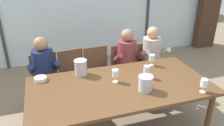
{
  "coord_description": "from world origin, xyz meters",
  "views": [
    {
      "loc": [
        -0.86,
        -2.31,
        2.18
      ],
      "look_at": [
        0.0,
        0.35,
        0.9
      ],
      "focal_mm": 35.45,
      "sensor_mm": 36.0,
      "label": 1
    }
  ],
  "objects_px": {
    "ice_bucket_secondary": "(146,83)",
    "tasting_bowl": "(41,79)",
    "wine_glass_by_left_taster": "(204,83)",
    "chair_near_curtain": "(46,77)",
    "chair_center": "(98,69)",
    "chair_near_window_right": "(149,63)",
    "person_beige_jumper": "(153,56)",
    "chair_right_of_center": "(124,66)",
    "dining_table": "(120,89)",
    "ice_bucket_primary": "(81,67)",
    "wine_glass_near_bucket": "(147,70)",
    "wine_glass_center_pour": "(152,58)",
    "person_navy_polo": "(45,71)",
    "person_maroon_top": "(128,60)",
    "chair_left_of_center": "(73,72)",
    "wine_glass_by_right_taster": "(115,73)"
  },
  "relations": [
    {
      "from": "dining_table",
      "to": "person_navy_polo",
      "type": "distance_m",
      "value": 1.25
    },
    {
      "from": "ice_bucket_primary",
      "to": "wine_glass_center_pour",
      "type": "height_order",
      "value": "ice_bucket_primary"
    },
    {
      "from": "ice_bucket_primary",
      "to": "wine_glass_near_bucket",
      "type": "xyz_separation_m",
      "value": [
        0.82,
        -0.36,
        0.01
      ]
    },
    {
      "from": "person_beige_jumper",
      "to": "wine_glass_by_right_taster",
      "type": "height_order",
      "value": "person_beige_jumper"
    },
    {
      "from": "chair_near_window_right",
      "to": "person_beige_jumper",
      "type": "bearing_deg",
      "value": -91.41
    },
    {
      "from": "chair_right_of_center",
      "to": "person_beige_jumper",
      "type": "bearing_deg",
      "value": -10.33
    },
    {
      "from": "tasting_bowl",
      "to": "ice_bucket_primary",
      "type": "bearing_deg",
      "value": 0.69
    },
    {
      "from": "person_beige_jumper",
      "to": "wine_glass_center_pour",
      "type": "xyz_separation_m",
      "value": [
        -0.28,
        -0.45,
        0.19
      ]
    },
    {
      "from": "person_navy_polo",
      "to": "wine_glass_center_pour",
      "type": "xyz_separation_m",
      "value": [
        1.56,
        -0.45,
        0.19
      ]
    },
    {
      "from": "chair_left_of_center",
      "to": "chair_right_of_center",
      "type": "height_order",
      "value": "same"
    },
    {
      "from": "wine_glass_center_pour",
      "to": "wine_glass_by_left_taster",
      "type": "bearing_deg",
      "value": -74.59
    },
    {
      "from": "chair_near_curtain",
      "to": "chair_near_window_right",
      "type": "distance_m",
      "value": 1.81
    },
    {
      "from": "wine_glass_by_right_taster",
      "to": "person_beige_jumper",
      "type": "bearing_deg",
      "value": 38.65
    },
    {
      "from": "person_beige_jumper",
      "to": "wine_glass_center_pour",
      "type": "distance_m",
      "value": 0.56
    },
    {
      "from": "dining_table",
      "to": "chair_near_curtain",
      "type": "xyz_separation_m",
      "value": [
        -0.9,
        0.99,
        -0.18
      ]
    },
    {
      "from": "chair_right_of_center",
      "to": "dining_table",
      "type": "bearing_deg",
      "value": -111.34
    },
    {
      "from": "chair_near_curtain",
      "to": "tasting_bowl",
      "type": "bearing_deg",
      "value": -105.23
    },
    {
      "from": "wine_glass_near_bucket",
      "to": "chair_left_of_center",
      "type": "bearing_deg",
      "value": 132.02
    },
    {
      "from": "chair_left_of_center",
      "to": "person_navy_polo",
      "type": "distance_m",
      "value": 0.51
    },
    {
      "from": "chair_near_curtain",
      "to": "wine_glass_center_pour",
      "type": "height_order",
      "value": "wine_glass_center_pour"
    },
    {
      "from": "chair_near_window_right",
      "to": "tasting_bowl",
      "type": "distance_m",
      "value": 1.97
    },
    {
      "from": "dining_table",
      "to": "person_maroon_top",
      "type": "bearing_deg",
      "value": 62.24
    },
    {
      "from": "chair_near_curtain",
      "to": "person_navy_polo",
      "type": "xyz_separation_m",
      "value": [
        -0.01,
        -0.14,
        0.17
      ]
    },
    {
      "from": "person_beige_jumper",
      "to": "wine_glass_near_bucket",
      "type": "relative_size",
      "value": 6.85
    },
    {
      "from": "chair_center",
      "to": "wine_glass_by_left_taster",
      "type": "distance_m",
      "value": 1.8
    },
    {
      "from": "chair_center",
      "to": "ice_bucket_secondary",
      "type": "distance_m",
      "value": 1.32
    },
    {
      "from": "chair_center",
      "to": "wine_glass_center_pour",
      "type": "xyz_separation_m",
      "value": [
        0.68,
        -0.62,
        0.36
      ]
    },
    {
      "from": "dining_table",
      "to": "tasting_bowl",
      "type": "xyz_separation_m",
      "value": [
        -0.97,
        0.42,
        0.09
      ]
    },
    {
      "from": "tasting_bowl",
      "to": "wine_glass_by_right_taster",
      "type": "distance_m",
      "value": 0.99
    },
    {
      "from": "chair_near_curtain",
      "to": "chair_center",
      "type": "distance_m",
      "value": 0.86
    },
    {
      "from": "person_maroon_top",
      "to": "ice_bucket_secondary",
      "type": "xyz_separation_m",
      "value": [
        -0.21,
        -1.08,
        0.17
      ]
    },
    {
      "from": "ice_bucket_primary",
      "to": "wine_glass_by_right_taster",
      "type": "bearing_deg",
      "value": -41.52
    },
    {
      "from": "tasting_bowl",
      "to": "wine_glass_by_left_taster",
      "type": "height_order",
      "value": "wine_glass_by_left_taster"
    },
    {
      "from": "chair_center",
      "to": "wine_glass_by_left_taster",
      "type": "bearing_deg",
      "value": -63.24
    },
    {
      "from": "tasting_bowl",
      "to": "wine_glass_by_left_taster",
      "type": "relative_size",
      "value": 0.93
    },
    {
      "from": "chair_center",
      "to": "person_maroon_top",
      "type": "relative_size",
      "value": 0.73
    },
    {
      "from": "chair_center",
      "to": "ice_bucket_secondary",
      "type": "height_order",
      "value": "ice_bucket_secondary"
    },
    {
      "from": "person_navy_polo",
      "to": "chair_near_window_right",
      "type": "bearing_deg",
      "value": 1.27
    },
    {
      "from": "ice_bucket_secondary",
      "to": "tasting_bowl",
      "type": "bearing_deg",
      "value": 151.93
    },
    {
      "from": "chair_left_of_center",
      "to": "chair_near_curtain",
      "type": "bearing_deg",
      "value": 176.03
    },
    {
      "from": "chair_near_window_right",
      "to": "person_navy_polo",
      "type": "relative_size",
      "value": 0.73
    },
    {
      "from": "ice_bucket_primary",
      "to": "wine_glass_near_bucket",
      "type": "distance_m",
      "value": 0.9
    },
    {
      "from": "chair_near_curtain",
      "to": "wine_glass_by_left_taster",
      "type": "xyz_separation_m",
      "value": [
        1.79,
        -1.46,
        0.37
      ]
    },
    {
      "from": "person_beige_jumper",
      "to": "wine_glass_center_pour",
      "type": "height_order",
      "value": "person_beige_jumper"
    },
    {
      "from": "person_navy_polo",
      "to": "ice_bucket_secondary",
      "type": "xyz_separation_m",
      "value": [
        1.15,
        -1.08,
        0.17
      ]
    },
    {
      "from": "chair_right_of_center",
      "to": "wine_glass_near_bucket",
      "type": "distance_m",
      "value": 0.97
    },
    {
      "from": "tasting_bowl",
      "to": "wine_glass_center_pour",
      "type": "xyz_separation_m",
      "value": [
        1.61,
        -0.02,
        0.09
      ]
    },
    {
      "from": "chair_center",
      "to": "wine_glass_by_right_taster",
      "type": "xyz_separation_m",
      "value": [
        -0.0,
        -0.94,
        0.37
      ]
    },
    {
      "from": "tasting_bowl",
      "to": "chair_left_of_center",
      "type": "bearing_deg",
      "value": 49.99
    },
    {
      "from": "chair_left_of_center",
      "to": "chair_near_window_right",
      "type": "height_order",
      "value": "same"
    }
  ]
}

